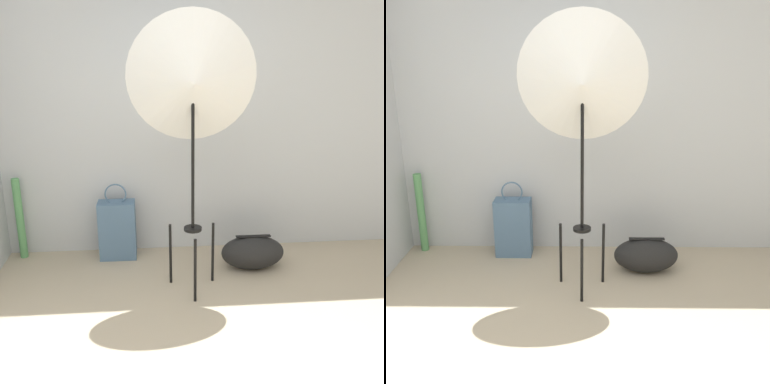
{
  "view_description": "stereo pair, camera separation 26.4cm",
  "coord_description": "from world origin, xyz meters",
  "views": [
    {
      "loc": [
        -0.15,
        -1.24,
        1.67
      ],
      "look_at": [
        0.08,
        1.4,
        0.8
      ],
      "focal_mm": 42.0,
      "sensor_mm": 36.0,
      "label": 1
    },
    {
      "loc": [
        0.11,
        -1.25,
        1.67
      ],
      "look_at": [
        0.08,
        1.4,
        0.8
      ],
      "focal_mm": 42.0,
      "sensor_mm": 36.0,
      "label": 2
    }
  ],
  "objects": [
    {
      "name": "paper_roll",
      "position": [
        -1.24,
        2.23,
        0.34
      ],
      "size": [
        0.06,
        0.06,
        0.67
      ],
      "color": "#56995B",
      "rests_on": "ground_plane"
    },
    {
      "name": "duffel_bag",
      "position": [
        0.59,
        1.88,
        0.13
      ],
      "size": [
        0.49,
        0.27,
        0.27
      ],
      "color": "black",
      "rests_on": "ground_plane"
    },
    {
      "name": "tote_bag",
      "position": [
        -0.46,
        2.16,
        0.24
      ],
      "size": [
        0.29,
        0.16,
        0.63
      ],
      "color": "slate",
      "rests_on": "ground_plane"
    },
    {
      "name": "photo_umbrella",
      "position": [
        0.1,
        1.61,
        1.44
      ],
      "size": [
        0.84,
        0.35,
        1.88
      ],
      "color": "black",
      "rests_on": "ground_plane"
    },
    {
      "name": "wall_back",
      "position": [
        0.0,
        2.34,
        1.3
      ],
      "size": [
        8.0,
        0.05,
        2.6
      ],
      "color": "#B7BCC1",
      "rests_on": "ground_plane"
    }
  ]
}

